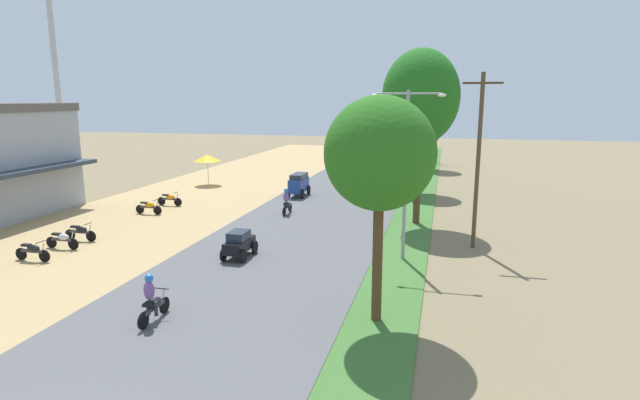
{
  "coord_description": "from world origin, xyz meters",
  "views": [
    {
      "loc": [
        7.44,
        -5.97,
        7.18
      ],
      "look_at": [
        0.89,
        20.34,
        1.71
      ],
      "focal_mm": 28.28,
      "sensor_mm": 36.0,
      "label": 1
    }
  ],
  "objects_px": {
    "parked_motorbike_third": "(33,250)",
    "median_tree_nearest": "(380,155)",
    "parked_motorbike_seventh": "(170,198)",
    "vendor_umbrella": "(207,158)",
    "median_tree_third": "(420,120)",
    "streetlamp_near": "(406,164)",
    "motorbike_ahead_second": "(287,202)",
    "utility_pole_near": "(478,159)",
    "streetlamp_mid": "(432,120)",
    "parked_motorbike_sixth": "(149,206)",
    "median_tree_second": "(421,98)",
    "parked_motorbike_fourth": "(62,239)",
    "car_van_blue": "(299,184)",
    "parked_motorbike_fifth": "(81,231)",
    "car_hatchback_black": "(239,243)",
    "median_tree_fourth": "(430,107)",
    "motorbike_foreground_rider": "(152,299)"
  },
  "relations": [
    {
      "from": "median_tree_third",
      "to": "car_hatchback_black",
      "type": "height_order",
      "value": "median_tree_third"
    },
    {
      "from": "parked_motorbike_fifth",
      "to": "vendor_umbrella",
      "type": "relative_size",
      "value": 0.71
    },
    {
      "from": "parked_motorbike_third",
      "to": "utility_pole_near",
      "type": "height_order",
      "value": "utility_pole_near"
    },
    {
      "from": "parked_motorbike_fifth",
      "to": "median_tree_nearest",
      "type": "relative_size",
      "value": 0.25
    },
    {
      "from": "streetlamp_near",
      "to": "streetlamp_mid",
      "type": "xyz_separation_m",
      "value": [
        0.0,
        37.8,
        0.33
      ]
    },
    {
      "from": "motorbike_ahead_second",
      "to": "car_van_blue",
      "type": "bearing_deg",
      "value": 99.22
    },
    {
      "from": "car_hatchback_black",
      "to": "motorbike_ahead_second",
      "type": "xyz_separation_m",
      "value": [
        -0.55,
        8.85,
        0.11
      ]
    },
    {
      "from": "parked_motorbike_third",
      "to": "parked_motorbike_sixth",
      "type": "xyz_separation_m",
      "value": [
        -0.24,
        9.52,
        0.0
      ]
    },
    {
      "from": "median_tree_second",
      "to": "car_hatchback_black",
      "type": "relative_size",
      "value": 4.92
    },
    {
      "from": "median_tree_nearest",
      "to": "car_van_blue",
      "type": "relative_size",
      "value": 3.01
    },
    {
      "from": "parked_motorbike_fourth",
      "to": "motorbike_foreground_rider",
      "type": "xyz_separation_m",
      "value": [
        8.76,
        -6.2,
        0.3
      ]
    },
    {
      "from": "parked_motorbike_fifth",
      "to": "parked_motorbike_seventh",
      "type": "xyz_separation_m",
      "value": [
        -0.11,
        8.83,
        0.0
      ]
    },
    {
      "from": "car_van_blue",
      "to": "parked_motorbike_fifth",
      "type": "bearing_deg",
      "value": -117.74
    },
    {
      "from": "utility_pole_near",
      "to": "streetlamp_mid",
      "type": "bearing_deg",
      "value": 95.19
    },
    {
      "from": "parked_motorbike_seventh",
      "to": "median_tree_second",
      "type": "relative_size",
      "value": 0.18
    },
    {
      "from": "parked_motorbike_fourth",
      "to": "car_hatchback_black",
      "type": "bearing_deg",
      "value": 5.1
    },
    {
      "from": "parked_motorbike_seventh",
      "to": "median_tree_fourth",
      "type": "distance_m",
      "value": 29.23
    },
    {
      "from": "median_tree_nearest",
      "to": "streetlamp_near",
      "type": "relative_size",
      "value": 0.97
    },
    {
      "from": "vendor_umbrella",
      "to": "motorbike_foreground_rider",
      "type": "bearing_deg",
      "value": -67.46
    },
    {
      "from": "parked_motorbike_third",
      "to": "utility_pole_near",
      "type": "bearing_deg",
      "value": 20.41
    },
    {
      "from": "parked_motorbike_fifth",
      "to": "utility_pole_near",
      "type": "bearing_deg",
      "value": 11.11
    },
    {
      "from": "streetlamp_near",
      "to": "car_hatchback_black",
      "type": "height_order",
      "value": "streetlamp_near"
    },
    {
      "from": "parked_motorbike_sixth",
      "to": "median_tree_second",
      "type": "bearing_deg",
      "value": 6.27
    },
    {
      "from": "vendor_umbrella",
      "to": "streetlamp_mid",
      "type": "bearing_deg",
      "value": 50.68
    },
    {
      "from": "parked_motorbike_fifth",
      "to": "parked_motorbike_seventh",
      "type": "relative_size",
      "value": 1.0
    },
    {
      "from": "median_tree_nearest",
      "to": "motorbike_ahead_second",
      "type": "xyz_separation_m",
      "value": [
        -7.48,
        13.85,
        -4.63
      ]
    },
    {
      "from": "median_tree_third",
      "to": "motorbike_ahead_second",
      "type": "bearing_deg",
      "value": -127.12
    },
    {
      "from": "parked_motorbike_fifth",
      "to": "median_tree_fourth",
      "type": "bearing_deg",
      "value": 63.61
    },
    {
      "from": "parked_motorbike_fourth",
      "to": "median_tree_third",
      "type": "relative_size",
      "value": 0.23
    },
    {
      "from": "streetlamp_mid",
      "to": "car_van_blue",
      "type": "xyz_separation_m",
      "value": [
        -8.75,
        -24.73,
        -3.69
      ]
    },
    {
      "from": "parked_motorbike_seventh",
      "to": "median_tree_second",
      "type": "xyz_separation_m",
      "value": [
        16.46,
        -0.84,
        6.68
      ]
    },
    {
      "from": "parked_motorbike_third",
      "to": "median_tree_second",
      "type": "xyz_separation_m",
      "value": [
        16.14,
        11.32,
        6.68
      ]
    },
    {
      "from": "parked_motorbike_third",
      "to": "median_tree_nearest",
      "type": "height_order",
      "value": "median_tree_nearest"
    },
    {
      "from": "parked_motorbike_sixth",
      "to": "car_hatchback_black",
      "type": "height_order",
      "value": "car_hatchback_black"
    },
    {
      "from": "parked_motorbike_third",
      "to": "median_tree_nearest",
      "type": "relative_size",
      "value": 0.25
    },
    {
      "from": "vendor_umbrella",
      "to": "streetlamp_near",
      "type": "xyz_separation_m",
      "value": [
        17.63,
        -16.27,
        2.08
      ]
    },
    {
      "from": "streetlamp_near",
      "to": "streetlamp_mid",
      "type": "distance_m",
      "value": 37.8
    },
    {
      "from": "motorbike_ahead_second",
      "to": "utility_pole_near",
      "type": "bearing_deg",
      "value": -21.9
    },
    {
      "from": "parked_motorbike_fourth",
      "to": "utility_pole_near",
      "type": "xyz_separation_m",
      "value": [
        19.22,
        5.22,
        3.83
      ]
    },
    {
      "from": "parked_motorbike_third",
      "to": "median_tree_second",
      "type": "distance_m",
      "value": 20.82
    },
    {
      "from": "parked_motorbike_seventh",
      "to": "utility_pole_near",
      "type": "height_order",
      "value": "utility_pole_near"
    },
    {
      "from": "median_tree_third",
      "to": "streetlamp_near",
      "type": "height_order",
      "value": "median_tree_third"
    },
    {
      "from": "streetlamp_mid",
      "to": "parked_motorbike_fourth",
      "type": "bearing_deg",
      "value": -111.72
    },
    {
      "from": "parked_motorbike_sixth",
      "to": "parked_motorbike_seventh",
      "type": "distance_m",
      "value": 2.64
    },
    {
      "from": "median_tree_fourth",
      "to": "car_van_blue",
      "type": "height_order",
      "value": "median_tree_fourth"
    },
    {
      "from": "median_tree_third",
      "to": "utility_pole_near",
      "type": "bearing_deg",
      "value": -76.12
    },
    {
      "from": "parked_motorbike_third",
      "to": "car_van_blue",
      "type": "height_order",
      "value": "car_van_blue"
    },
    {
      "from": "streetlamp_near",
      "to": "car_van_blue",
      "type": "relative_size",
      "value": 3.11
    },
    {
      "from": "utility_pole_near",
      "to": "parked_motorbike_seventh",
      "type": "bearing_deg",
      "value": 165.5
    },
    {
      "from": "parked_motorbike_seventh",
      "to": "vendor_umbrella",
      "type": "relative_size",
      "value": 0.71
    }
  ]
}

